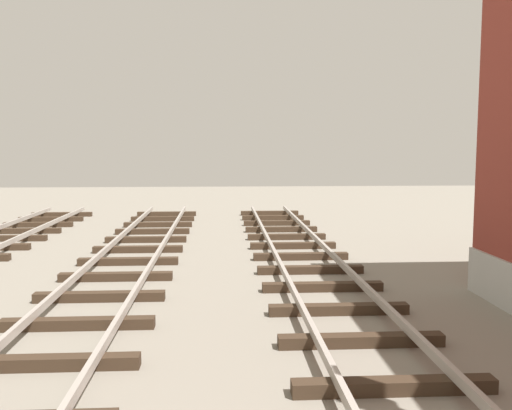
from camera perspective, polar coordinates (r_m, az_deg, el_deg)
The scene contains 0 objects.
Camera 1 is at (-1.56, -1.57, 2.99)m, focal length 39.38 mm.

